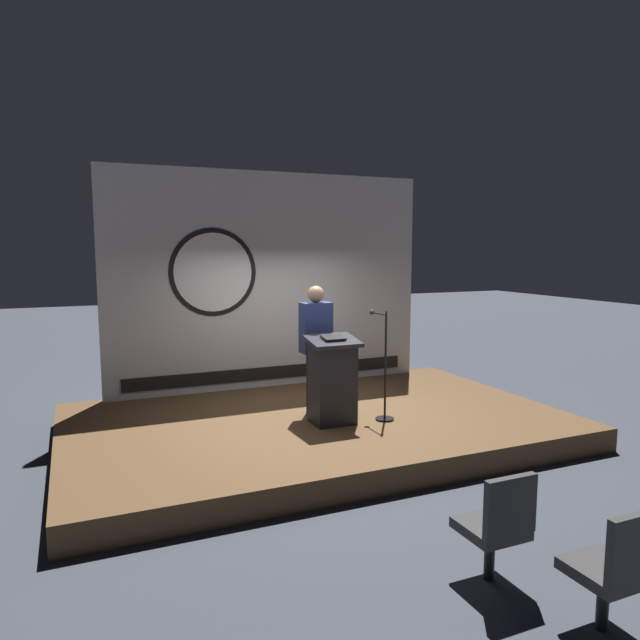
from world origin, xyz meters
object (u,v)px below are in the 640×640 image
(microphone_stand, at_px, (383,382))
(audience_chair_right, at_px, (616,565))
(audience_chair_left, at_px, (498,522))
(podium, at_px, (333,380))
(speaker_person, at_px, (316,349))

(microphone_stand, relative_size, audience_chair_right, 1.59)
(audience_chair_left, bearing_deg, audience_chair_right, -68.39)
(microphone_stand, bearing_deg, audience_chair_left, -104.55)
(podium, xyz_separation_m, microphone_stand, (0.68, -0.10, -0.06))
(speaker_person, xyz_separation_m, audience_chair_right, (0.18, -4.53, -0.69))
(speaker_person, relative_size, microphone_stand, 1.21)
(microphone_stand, bearing_deg, speaker_person, 140.60)
(speaker_person, bearing_deg, audience_chair_left, -91.89)
(audience_chair_right, bearing_deg, audience_chair_left, 111.61)
(audience_chair_right, bearing_deg, speaker_person, 92.27)
(microphone_stand, distance_m, audience_chair_right, 4.00)
(podium, xyz_separation_m, audience_chair_left, (-0.15, -3.28, -0.36))
(podium, relative_size, audience_chair_left, 1.27)
(microphone_stand, height_order, audience_chair_left, microphone_stand)
(audience_chair_left, bearing_deg, speaker_person, 88.11)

